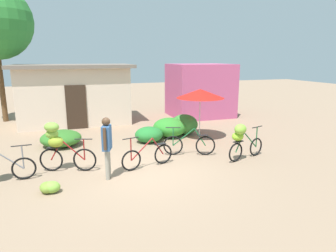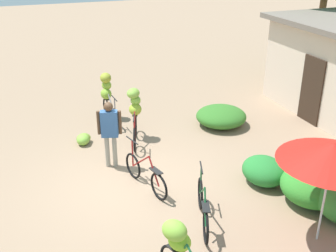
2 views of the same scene
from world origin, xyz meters
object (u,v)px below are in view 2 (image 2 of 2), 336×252
(bicycle_center_loaded, at_px, (145,174))
(person_vendor, at_px, (110,128))
(bicycle_near_pile, at_px, (135,111))
(market_umbrella, at_px, (333,153))
(bicycle_rightmost, at_px, (182,250))
(banana_pile_on_ground, at_px, (83,139))
(bicycle_leftmost, at_px, (107,93))
(bicycle_by_shop, at_px, (203,207))

(bicycle_center_loaded, height_order, person_vendor, person_vendor)
(bicycle_center_loaded, bearing_deg, bicycle_near_pile, 168.67)
(market_umbrella, xyz_separation_m, bicycle_center_loaded, (-2.79, -2.47, -1.48))
(bicycle_rightmost, relative_size, banana_pile_on_ground, 2.79)
(bicycle_leftmost, bearing_deg, person_vendor, -11.57)
(bicycle_by_shop, relative_size, bicycle_rightmost, 1.07)
(bicycle_near_pile, bearing_deg, bicycle_by_shop, 2.41)
(bicycle_leftmost, relative_size, bicycle_rightmost, 1.03)
(market_umbrella, xyz_separation_m, bicycle_rightmost, (0.17, -2.81, -1.09))
(bicycle_near_pile, xyz_separation_m, bicycle_by_shop, (4.07, 0.17, -0.49))
(bicycle_rightmost, xyz_separation_m, banana_pile_on_ground, (-5.64, -0.59, -0.60))
(bicycle_leftmost, relative_size, banana_pile_on_ground, 2.86)
(market_umbrella, bearing_deg, person_vendor, -143.60)
(bicycle_leftmost, xyz_separation_m, bicycle_by_shop, (5.72, 0.56, -0.50))
(bicycle_by_shop, bearing_deg, market_umbrella, 56.68)
(market_umbrella, relative_size, bicycle_center_loaded, 1.21)
(market_umbrella, xyz_separation_m, bicycle_leftmost, (-6.91, -2.36, -0.96))
(bicycle_center_loaded, bearing_deg, market_umbrella, 41.56)
(bicycle_rightmost, bearing_deg, market_umbrella, 93.48)
(bicycle_leftmost, height_order, bicycle_by_shop, bicycle_leftmost)
(banana_pile_on_ground, relative_size, person_vendor, 0.33)
(market_umbrella, bearing_deg, bicycle_leftmost, -161.12)
(bicycle_near_pile, relative_size, bicycle_center_loaded, 0.95)
(bicycle_center_loaded, distance_m, person_vendor, 1.48)
(bicycle_leftmost, relative_size, bicycle_by_shop, 0.96)
(bicycle_rightmost, bearing_deg, bicycle_leftmost, 176.42)
(bicycle_rightmost, bearing_deg, bicycle_near_pile, 171.33)
(bicycle_leftmost, bearing_deg, banana_pile_on_ground, -35.90)
(bicycle_leftmost, xyz_separation_m, banana_pile_on_ground, (1.43, -1.04, -0.72))
(bicycle_leftmost, height_order, bicycle_rightmost, bicycle_leftmost)
(bicycle_leftmost, relative_size, bicycle_near_pile, 1.01)
(bicycle_center_loaded, bearing_deg, banana_pile_on_ground, -160.93)
(bicycle_center_loaded, relative_size, bicycle_by_shop, 1.00)
(bicycle_near_pile, distance_m, bicycle_center_loaded, 2.57)
(market_umbrella, relative_size, bicycle_leftmost, 1.26)
(market_umbrella, xyz_separation_m, banana_pile_on_ground, (-5.47, -3.40, -1.68))
(person_vendor, bearing_deg, bicycle_rightmost, 2.06)
(bicycle_by_shop, bearing_deg, person_vendor, -157.83)
(market_umbrella, xyz_separation_m, bicycle_near_pile, (-5.26, -1.98, -0.97))
(banana_pile_on_ground, bearing_deg, bicycle_leftmost, 144.10)
(person_vendor, bearing_deg, bicycle_leftmost, 168.43)
(market_umbrella, height_order, bicycle_near_pile, market_umbrella)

